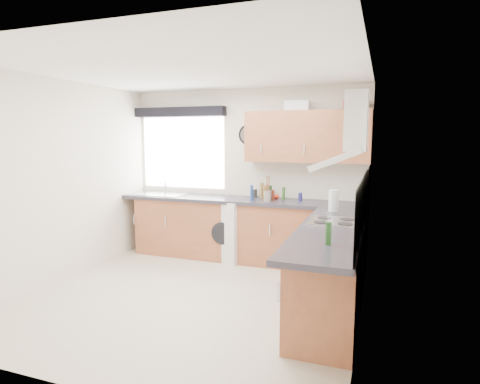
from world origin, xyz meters
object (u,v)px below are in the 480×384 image
at_px(upper_cabinets, 307,137).
at_px(extractor_hood, 347,139).
at_px(washing_machine, 230,229).
at_px(oven, 333,267).

bearing_deg(upper_cabinets, extractor_hood, -63.87).
bearing_deg(upper_cabinets, washing_machine, -174.55).
bearing_deg(extractor_hood, oven, 180.00).
relative_size(oven, washing_machine, 0.96).
relative_size(oven, extractor_hood, 1.09).
bearing_deg(extractor_hood, upper_cabinets, 116.13).
distance_m(extractor_hood, upper_cabinets, 1.48).
relative_size(oven, upper_cabinets, 0.50).
distance_m(extractor_hood, washing_machine, 2.51).
relative_size(extractor_hood, upper_cabinets, 0.46).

